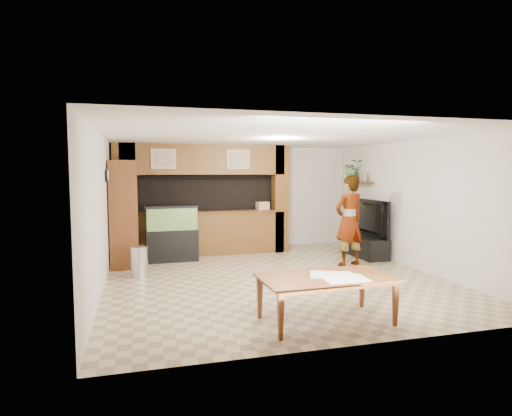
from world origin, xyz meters
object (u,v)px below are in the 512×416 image
object	(u,v)px
person	(349,221)
television	(365,218)
aquarium	(172,234)
pantry_cabinet	(124,214)
dining_table	(327,300)

from	to	relation	value
person	television	bearing A→B (deg)	-148.40
aquarium	television	xyz separation A→B (m)	(4.37, -0.61, 0.29)
television	person	size ratio (longest dim) A/B	0.78
person	pantry_cabinet	bearing A→B (deg)	-27.80
pantry_cabinet	aquarium	xyz separation A→B (m)	(0.98, 0.23, -0.49)
aquarium	television	bearing A→B (deg)	-9.39
television	dining_table	xyz separation A→B (m)	(-2.70, -3.83, -0.59)
television	person	xyz separation A→B (m)	(-0.83, -0.81, 0.05)
pantry_cabinet	dining_table	distance (m)	5.03
television	person	bearing A→B (deg)	134.06
aquarium	dining_table	size ratio (longest dim) A/B	0.71
pantry_cabinet	aquarium	bearing A→B (deg)	13.43
dining_table	pantry_cabinet	bearing A→B (deg)	119.92
dining_table	television	bearing A→B (deg)	52.54
aquarium	dining_table	xyz separation A→B (m)	(1.67, -4.44, -0.30)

